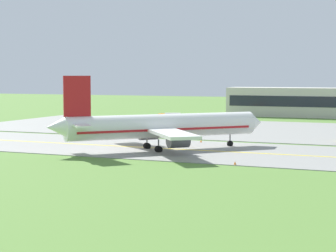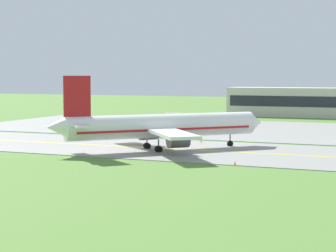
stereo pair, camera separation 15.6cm
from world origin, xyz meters
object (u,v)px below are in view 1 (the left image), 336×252
Objects in this scene: service_truck_baggage at (148,124)px; service_truck_catering at (181,121)px; airplane_lead at (161,126)px; service_truck_pushback at (169,117)px.

service_truck_baggage is 1.00× the size of service_truck_catering.
service_truck_baggage is (-17.33, 32.47, -2.60)m from airplane_lead.
airplane_lead reaches higher than service_truck_baggage.
service_truck_catering is at bearing 107.49° from airplane_lead.
service_truck_pushback is at bearing 111.19° from airplane_lead.
service_truck_baggage is 0.99× the size of service_truck_pushback.
service_truck_pushback reaches higher than service_truck_catering.
service_truck_pushback reaches higher than service_truck_baggage.
service_truck_catering is at bearing 82.24° from service_truck_baggage.
service_truck_pushback is (-6.88, 8.70, 0.35)m from service_truck_catering.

